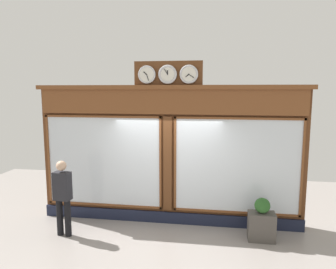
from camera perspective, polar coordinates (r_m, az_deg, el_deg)
shop_facade at (r=7.51m, az=0.15°, el=-3.58°), size 6.41×0.42×3.85m
pedestrian at (r=7.32m, az=-18.63°, el=-10.37°), size 0.38×0.26×1.69m
planter_box at (r=7.25m, az=16.65°, el=-15.76°), size 0.56×0.36×0.61m
planter_shrub at (r=7.08m, az=16.81°, el=-12.29°), size 0.33×0.33×0.33m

